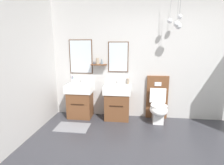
% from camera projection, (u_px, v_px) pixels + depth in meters
% --- Properties ---
extents(wall_back, '(5.19, 0.52, 2.69)m').
position_uv_depth(wall_back, '(160.00, 60.00, 3.79)').
color(wall_back, '#B7B5B2').
rests_on(wall_back, ground).
extents(bath_mat, '(0.68, 0.44, 0.01)m').
position_uv_depth(bath_mat, '(73.00, 127.00, 3.50)').
color(bath_mat, slate).
rests_on(bath_mat, ground).
extents(vanity_sink_left, '(0.61, 0.45, 0.79)m').
position_uv_depth(vanity_sink_left, '(80.00, 100.00, 3.97)').
color(vanity_sink_left, brown).
rests_on(vanity_sink_left, ground).
extents(tap_on_left_sink, '(0.03, 0.13, 0.11)m').
position_uv_depth(tap_on_left_sink, '(82.00, 80.00, 4.03)').
color(tap_on_left_sink, silver).
rests_on(tap_on_left_sink, vanity_sink_left).
extents(vanity_sink_right, '(0.61, 0.45, 0.79)m').
position_uv_depth(vanity_sink_right, '(117.00, 101.00, 3.87)').
color(vanity_sink_right, brown).
rests_on(vanity_sink_right, ground).
extents(tap_on_right_sink, '(0.03, 0.13, 0.11)m').
position_uv_depth(tap_on_right_sink, '(118.00, 81.00, 3.93)').
color(tap_on_right_sink, silver).
rests_on(tap_on_right_sink, vanity_sink_right).
extents(toilet, '(0.48, 0.62, 1.00)m').
position_uv_depth(toilet, '(158.00, 105.00, 3.75)').
color(toilet, brown).
rests_on(toilet, ground).
extents(toothbrush_cup, '(0.07, 0.07, 0.21)m').
position_uv_depth(toothbrush_cup, '(72.00, 80.00, 4.05)').
color(toothbrush_cup, silver).
rests_on(toothbrush_cup, vanity_sink_left).
extents(soap_dispenser, '(0.06, 0.06, 0.17)m').
position_uv_depth(soap_dispenser, '(128.00, 81.00, 3.90)').
color(soap_dispenser, gray).
rests_on(soap_dispenser, vanity_sink_right).
extents(folded_hand_towel, '(0.22, 0.16, 0.04)m').
position_uv_depth(folded_hand_towel, '(115.00, 86.00, 3.66)').
color(folded_hand_towel, white).
rests_on(folded_hand_towel, vanity_sink_right).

